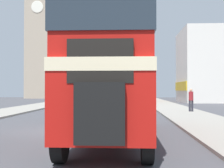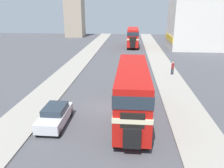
% 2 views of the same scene
% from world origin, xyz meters
% --- Properties ---
extents(ground_plane, '(120.00, 120.00, 0.00)m').
position_xyz_m(ground_plane, '(0.00, 0.00, 0.00)').
color(ground_plane, '#47474C').
extents(sidewalk_right, '(3.50, 120.00, 0.12)m').
position_xyz_m(sidewalk_right, '(6.75, 0.00, 0.06)').
color(sidewalk_right, gray).
rests_on(sidewalk_right, ground_plane).
extents(sidewalk_left, '(3.50, 120.00, 0.12)m').
position_xyz_m(sidewalk_left, '(-6.75, 0.00, 0.06)').
color(sidewalk_left, gray).
rests_on(sidewalk_left, ground_plane).
extents(double_decker_bus, '(2.39, 10.22, 4.25)m').
position_xyz_m(double_decker_bus, '(2.05, -1.69, 2.54)').
color(double_decker_bus, '#B2140F').
rests_on(double_decker_bus, ground_plane).
extents(bus_distant, '(2.48, 9.74, 4.20)m').
position_xyz_m(bus_distant, '(2.24, 33.35, 2.51)').
color(bus_distant, red).
rests_on(bus_distant, ground_plane).
extents(car_parked_near, '(1.75, 4.04, 1.50)m').
position_xyz_m(car_parked_near, '(-3.76, -3.37, 0.77)').
color(car_parked_near, silver).
rests_on(car_parked_near, ground_plane).
extents(pedestrian_walking, '(0.35, 0.35, 1.74)m').
position_xyz_m(pedestrian_walking, '(7.45, 10.76, 1.10)').
color(pedestrian_walking, '#282833').
rests_on(pedestrian_walking, sidewalk_right).
extents(shop_building_block, '(21.56, 9.68, 10.42)m').
position_xyz_m(shop_building_block, '(21.08, 32.44, 5.21)').
color(shop_building_block, silver).
rests_on(shop_building_block, ground_plane).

